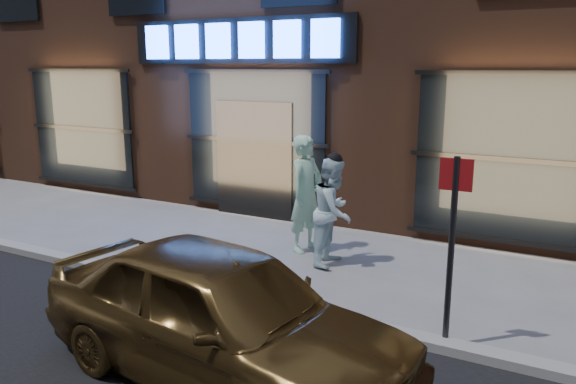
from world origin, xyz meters
name	(u,v)px	position (x,y,z in m)	size (l,w,h in m)	color
ground	(120,275)	(0.00, 0.00, 0.00)	(90.00, 90.00, 0.00)	slate
curb	(120,272)	(0.00, 0.00, 0.06)	(60.00, 0.25, 0.12)	gray
man_bowtie	(306,194)	(1.95, 2.42, 0.99)	(0.73, 0.48, 1.99)	#BCF7CB
man_cap	(334,211)	(2.63, 2.02, 0.86)	(0.84, 0.65, 1.73)	white
gold_sedan	(222,314)	(3.02, -1.63, 0.70)	(1.66, 4.13, 1.41)	brown
sign_post	(452,235)	(4.86, 0.11, 1.32)	(0.35, 0.07, 2.18)	#262628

